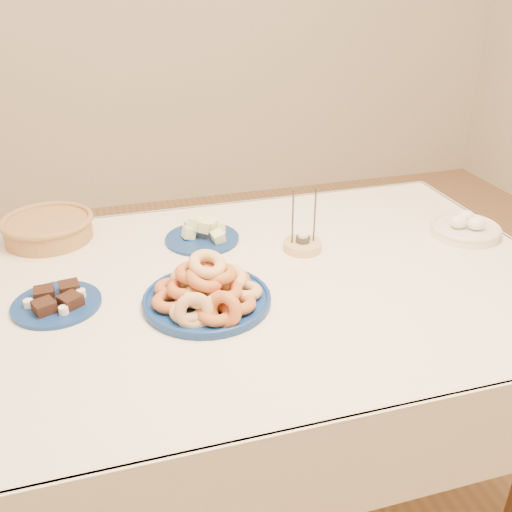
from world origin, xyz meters
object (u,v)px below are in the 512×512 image
object	(u,v)px
egg_bowl	(465,228)
dining_table	(251,313)
brownie_plate	(57,302)
wicker_basket	(48,227)
donut_platter	(207,291)
melon_plate	(203,234)
candle_holder	(303,244)

from	to	relation	value
egg_bowl	dining_table	bearing A→B (deg)	-173.19
brownie_plate	wicker_basket	xyz separation A→B (m)	(-0.03, 0.41, 0.03)
dining_table	egg_bowl	size ratio (longest dim) A/B	6.31
dining_table	wicker_basket	bearing A→B (deg)	141.35
brownie_plate	dining_table	bearing A→B (deg)	-1.70
donut_platter	wicker_basket	bearing A→B (deg)	127.56
dining_table	melon_plate	distance (m)	0.32
wicker_basket	egg_bowl	distance (m)	1.29
melon_plate	egg_bowl	xyz separation A→B (m)	(0.80, -0.19, 0.00)
egg_bowl	candle_holder	bearing A→B (deg)	174.97
brownie_plate	wicker_basket	world-z (taller)	wicker_basket
dining_table	melon_plate	xyz separation A→B (m)	(-0.07, 0.28, 0.13)
donut_platter	dining_table	bearing A→B (deg)	31.75
dining_table	candle_holder	bearing A→B (deg)	33.80
candle_holder	donut_platter	bearing A→B (deg)	-147.03
egg_bowl	melon_plate	bearing A→B (deg)	166.38
brownie_plate	egg_bowl	bearing A→B (deg)	3.35
melon_plate	brownie_plate	bearing A→B (deg)	-148.09
donut_platter	candle_holder	distance (m)	0.40
brownie_plate	candle_holder	size ratio (longest dim) A/B	1.45
candle_holder	egg_bowl	bearing A→B (deg)	-5.03
wicker_basket	candle_holder	distance (m)	0.78
dining_table	brownie_plate	world-z (taller)	brownie_plate
donut_platter	brownie_plate	world-z (taller)	donut_platter
melon_plate	brownie_plate	size ratio (longest dim) A/B	0.93
dining_table	wicker_basket	distance (m)	0.69
candle_holder	egg_bowl	size ratio (longest dim) A/B	0.71
donut_platter	wicker_basket	size ratio (longest dim) A/B	1.24
dining_table	egg_bowl	world-z (taller)	egg_bowl
brownie_plate	candle_holder	bearing A→B (deg)	9.58
egg_bowl	wicker_basket	bearing A→B (deg)	164.98
melon_plate	candle_holder	bearing A→B (deg)	-28.36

